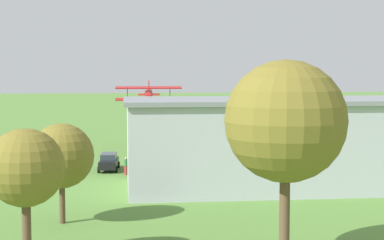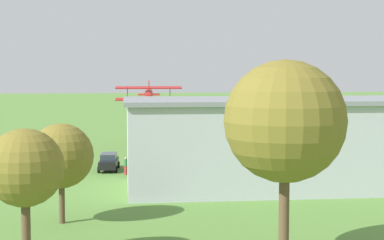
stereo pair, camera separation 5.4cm
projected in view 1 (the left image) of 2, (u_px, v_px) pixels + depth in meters
name	position (u px, v px, depth m)	size (l,w,h in m)	color
ground_plane	(204.00, 146.00, 81.31)	(400.00, 400.00, 0.00)	#568438
hangar	(298.00, 143.00, 52.56)	(29.28, 11.68, 7.47)	#B7BCC6
biplane	(149.00, 96.00, 77.95)	(8.46, 7.97, 3.83)	#B21E1E
car_black	(109.00, 162.00, 61.50)	(2.18, 4.65, 1.68)	black
car_white	(32.00, 163.00, 60.93)	(2.22, 4.44, 1.54)	white
person_beside_truck	(126.00, 166.00, 58.85)	(0.51, 0.51, 1.67)	#B23333
person_by_parked_cars	(377.00, 151.00, 70.20)	(0.50, 0.50, 1.55)	#B23333
person_crossing_taxiway	(340.00, 153.00, 68.36)	(0.50, 0.50, 1.64)	#3F3F47
person_near_hangar_door	(143.00, 162.00, 61.43)	(0.54, 0.54, 1.73)	beige
tree_at_field_edge	(25.00, 168.00, 30.85)	(3.91, 3.91, 6.94)	brown
tree_behind_hangar_right	(61.00, 156.00, 39.80)	(4.15, 4.15, 6.44)	brown
tree_near_perimeter_road	(286.00, 122.00, 31.16)	(6.16, 6.16, 10.34)	brown
windsock	(313.00, 99.00, 78.24)	(1.16, 1.38, 7.08)	silver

